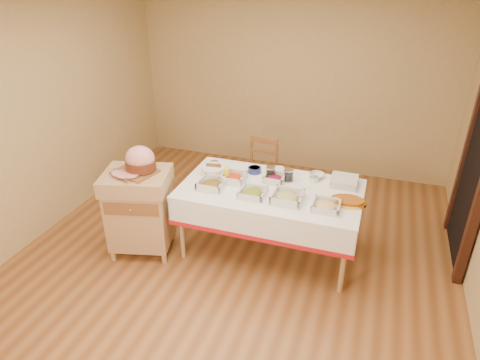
{
  "coord_description": "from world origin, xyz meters",
  "views": [
    {
      "loc": [
        1.24,
        -3.4,
        2.82
      ],
      "look_at": [
        0.01,
        0.2,
        0.85
      ],
      "focal_mm": 32.0,
      "sensor_mm": 36.0,
      "label": 1
    }
  ],
  "objects_px": {
    "ham_on_board": "(139,162)",
    "brass_platter": "(348,201)",
    "plate_stack": "(344,181)",
    "dining_chair": "(260,173)",
    "preserve_jar_left": "(271,173)",
    "dining_table": "(270,202)",
    "butcher_cart": "(140,208)",
    "bread_basket": "(214,170)",
    "preserve_jar_right": "(289,176)",
    "mustard_bottle": "(227,174)"
  },
  "relations": [
    {
      "from": "dining_table",
      "to": "brass_platter",
      "type": "relative_size",
      "value": 5.33
    },
    {
      "from": "preserve_jar_right",
      "to": "mustard_bottle",
      "type": "height_order",
      "value": "mustard_bottle"
    },
    {
      "from": "preserve_jar_right",
      "to": "butcher_cart",
      "type": "bearing_deg",
      "value": -155.28
    },
    {
      "from": "dining_chair",
      "to": "mustard_bottle",
      "type": "distance_m",
      "value": 0.98
    },
    {
      "from": "plate_stack",
      "to": "dining_chair",
      "type": "bearing_deg",
      "value": 151.01
    },
    {
      "from": "butcher_cart",
      "to": "preserve_jar_right",
      "type": "distance_m",
      "value": 1.59
    },
    {
      "from": "plate_stack",
      "to": "brass_platter",
      "type": "distance_m",
      "value": 0.37
    },
    {
      "from": "preserve_jar_right",
      "to": "ham_on_board",
      "type": "bearing_deg",
      "value": -155.76
    },
    {
      "from": "dining_chair",
      "to": "bread_basket",
      "type": "bearing_deg",
      "value": -109.0
    },
    {
      "from": "butcher_cart",
      "to": "preserve_jar_left",
      "type": "height_order",
      "value": "butcher_cart"
    },
    {
      "from": "ham_on_board",
      "to": "brass_platter",
      "type": "bearing_deg",
      "value": 9.78
    },
    {
      "from": "butcher_cart",
      "to": "mustard_bottle",
      "type": "bearing_deg",
      "value": 28.73
    },
    {
      "from": "mustard_bottle",
      "to": "brass_platter",
      "type": "relative_size",
      "value": 0.53
    },
    {
      "from": "preserve_jar_left",
      "to": "bread_basket",
      "type": "xyz_separation_m",
      "value": [
        -0.6,
        -0.13,
        -0.01
      ]
    },
    {
      "from": "dining_table",
      "to": "mustard_bottle",
      "type": "bearing_deg",
      "value": 178.52
    },
    {
      "from": "dining_chair",
      "to": "preserve_jar_left",
      "type": "height_order",
      "value": "preserve_jar_left"
    },
    {
      "from": "ham_on_board",
      "to": "dining_chair",
      "type": "bearing_deg",
      "value": 56.51
    },
    {
      "from": "preserve_jar_left",
      "to": "mustard_bottle",
      "type": "xyz_separation_m",
      "value": [
        -0.41,
        -0.21,
        0.02
      ]
    },
    {
      "from": "preserve_jar_right",
      "to": "plate_stack",
      "type": "bearing_deg",
      "value": 9.28
    },
    {
      "from": "brass_platter",
      "to": "dining_chair",
      "type": "bearing_deg",
      "value": 140.41
    },
    {
      "from": "dining_table",
      "to": "plate_stack",
      "type": "xyz_separation_m",
      "value": [
        0.69,
        0.31,
        0.2
      ]
    },
    {
      "from": "ham_on_board",
      "to": "preserve_jar_right",
      "type": "height_order",
      "value": "ham_on_board"
    },
    {
      "from": "preserve_jar_right",
      "to": "dining_table",
      "type": "bearing_deg",
      "value": -120.55
    },
    {
      "from": "ham_on_board",
      "to": "preserve_jar_left",
      "type": "height_order",
      "value": "ham_on_board"
    },
    {
      "from": "preserve_jar_left",
      "to": "dining_table",
      "type": "bearing_deg",
      "value": -73.87
    },
    {
      "from": "butcher_cart",
      "to": "brass_platter",
      "type": "relative_size",
      "value": 2.71
    },
    {
      "from": "dining_chair",
      "to": "preserve_jar_left",
      "type": "bearing_deg",
      "value": -65.16
    },
    {
      "from": "dining_chair",
      "to": "ham_on_board",
      "type": "bearing_deg",
      "value": -123.49
    },
    {
      "from": "preserve_jar_right",
      "to": "plate_stack",
      "type": "xyz_separation_m",
      "value": [
        0.56,
        0.09,
        -0.02
      ]
    },
    {
      "from": "dining_table",
      "to": "bread_basket",
      "type": "bearing_deg",
      "value": 171.7
    },
    {
      "from": "butcher_cart",
      "to": "bread_basket",
      "type": "xyz_separation_m",
      "value": [
        0.63,
        0.53,
        0.28
      ]
    },
    {
      "from": "dining_table",
      "to": "brass_platter",
      "type": "bearing_deg",
      "value": -3.61
    },
    {
      "from": "dining_table",
      "to": "brass_platter",
      "type": "xyz_separation_m",
      "value": [
        0.78,
        -0.05,
        0.18
      ]
    },
    {
      "from": "butcher_cart",
      "to": "dining_chair",
      "type": "distance_m",
      "value": 1.62
    },
    {
      "from": "dining_table",
      "to": "dining_chair",
      "type": "height_order",
      "value": "dining_chair"
    },
    {
      "from": "mustard_bottle",
      "to": "bread_basket",
      "type": "relative_size",
      "value": 0.67
    },
    {
      "from": "ham_on_board",
      "to": "plate_stack",
      "type": "xyz_separation_m",
      "value": [
        1.94,
        0.71,
        -0.24
      ]
    },
    {
      "from": "mustard_bottle",
      "to": "dining_chair",
      "type": "bearing_deg",
      "value": 83.76
    },
    {
      "from": "ham_on_board",
      "to": "bread_basket",
      "type": "bearing_deg",
      "value": 40.2
    },
    {
      "from": "brass_platter",
      "to": "preserve_jar_right",
      "type": "bearing_deg",
      "value": 157.19
    },
    {
      "from": "butcher_cart",
      "to": "preserve_jar_left",
      "type": "xyz_separation_m",
      "value": [
        1.22,
        0.66,
        0.29
      ]
    },
    {
      "from": "dining_chair",
      "to": "preserve_jar_right",
      "type": "height_order",
      "value": "preserve_jar_right"
    },
    {
      "from": "preserve_jar_left",
      "to": "mustard_bottle",
      "type": "relative_size",
      "value": 0.7
    },
    {
      "from": "dining_chair",
      "to": "ham_on_board",
      "type": "height_order",
      "value": "ham_on_board"
    },
    {
      "from": "dining_chair",
      "to": "brass_platter",
      "type": "relative_size",
      "value": 2.56
    },
    {
      "from": "dining_chair",
      "to": "butcher_cart",
      "type": "bearing_deg",
      "value": -124.09
    },
    {
      "from": "ham_on_board",
      "to": "mustard_bottle",
      "type": "bearing_deg",
      "value": 28.15
    },
    {
      "from": "preserve_jar_left",
      "to": "preserve_jar_right",
      "type": "height_order",
      "value": "preserve_jar_right"
    },
    {
      "from": "dining_chair",
      "to": "brass_platter",
      "type": "xyz_separation_m",
      "value": [
        1.16,
        -0.96,
        0.33
      ]
    },
    {
      "from": "butcher_cart",
      "to": "bread_basket",
      "type": "height_order",
      "value": "butcher_cart"
    }
  ]
}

